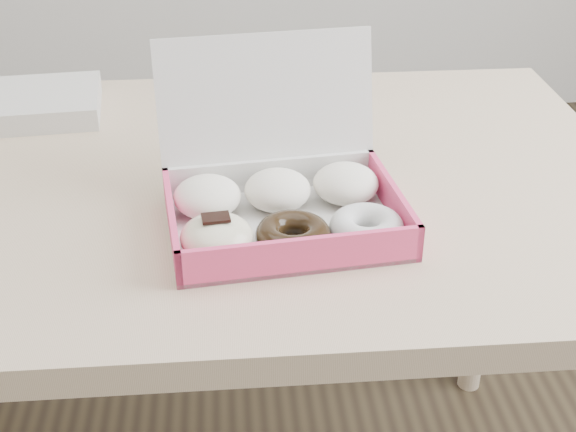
{
  "coord_description": "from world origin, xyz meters",
  "views": [
    {
      "loc": [
        0.02,
        -1.02,
        1.28
      ],
      "look_at": [
        0.08,
        -0.18,
        0.79
      ],
      "focal_mm": 50.0,
      "sensor_mm": 36.0,
      "label": 1
    }
  ],
  "objects": [
    {
      "name": "newspapers",
      "position": [
        -0.31,
        0.25,
        0.77
      ],
      "size": [
        0.24,
        0.2,
        0.04
      ],
      "primitive_type": "cube",
      "rotation": [
        0.0,
        0.0,
        0.09
      ],
      "color": "silver",
      "rests_on": "table"
    },
    {
      "name": "donut_box",
      "position": [
        0.08,
        -0.14,
        0.78
      ],
      "size": [
        0.32,
        0.29,
        0.21
      ],
      "rotation": [
        0.0,
        0.0,
        0.11
      ],
      "color": "silver",
      "rests_on": "table"
    },
    {
      "name": "table",
      "position": [
        0.0,
        0.0,
        0.67
      ],
      "size": [
        1.2,
        0.8,
        0.75
      ],
      "color": "tan",
      "rests_on": "ground"
    }
  ]
}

